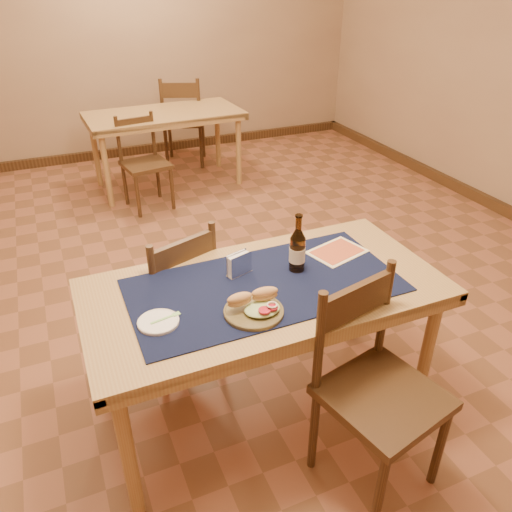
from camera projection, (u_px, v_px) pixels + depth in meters
name	position (u px, v px, depth m)	size (l,w,h in m)	color
room	(202.00, 99.00, 2.53)	(6.04, 7.04, 2.84)	#955941
main_table	(265.00, 301.00, 2.27)	(1.60, 0.80, 0.75)	#AA8850
placemat	(265.00, 285.00, 2.22)	(1.20, 0.60, 0.01)	black
baseboard	(213.00, 313.00, 3.21)	(6.00, 7.00, 0.10)	#452D18
back_table	(164.00, 121.00, 4.89)	(1.51, 0.79, 0.75)	#AA8850
chair_main_far	(172.00, 296.00, 2.65)	(0.53, 0.53, 0.90)	#452D18
chair_main_near	(376.00, 387.00, 2.04)	(0.53, 0.53, 0.95)	#452D18
chair_back_near	(144.00, 161.00, 4.56)	(0.44, 0.44, 0.84)	#452D18
chair_back_far	(183.00, 120.00, 5.52)	(0.58, 0.58, 0.97)	#452D18
sandwich_plate	(255.00, 307.00, 2.03)	(0.25, 0.25, 0.09)	brown
side_plate	(158.00, 322.00, 1.98)	(0.17, 0.17, 0.01)	white
fork	(168.00, 317.00, 2.00)	(0.13, 0.04, 0.00)	#90DE7A
beer_bottle	(297.00, 250.00, 2.28)	(0.07, 0.07, 0.28)	#40240B
napkin_holder	(239.00, 265.00, 2.27)	(0.13, 0.08, 0.11)	silver
menu_card	(337.00, 252.00, 2.47)	(0.31, 0.26, 0.01)	#F3E8B8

